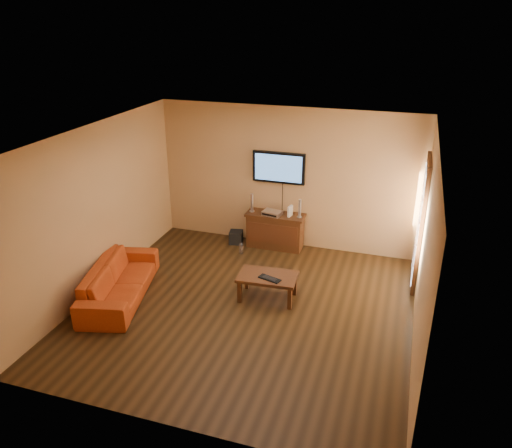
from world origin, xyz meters
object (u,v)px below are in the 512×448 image
at_px(coffee_table, 268,279).
at_px(keyboard, 270,279).
at_px(game_console, 290,211).
at_px(av_receiver, 272,213).
at_px(sofa, 119,275).
at_px(media_console, 275,230).
at_px(speaker_left, 252,203).
at_px(bottle, 241,248).
at_px(speaker_right, 300,209).
at_px(subwoofer, 236,237).
at_px(television, 279,168).

relative_size(coffee_table, keyboard, 2.50).
bearing_deg(game_console, av_receiver, -158.23).
height_order(coffee_table, sofa, sofa).
height_order(media_console, keyboard, media_console).
distance_m(speaker_left, bottle, 0.89).
distance_m(speaker_left, speaker_right, 0.94).
bearing_deg(bottle, media_console, 42.64).
bearing_deg(subwoofer, television, 7.29).
bearing_deg(subwoofer, game_console, -7.03).
bearing_deg(bottle, keyboard, -56.21).
xyz_separation_m(media_console, coffee_table, (0.40, -1.87, 0.01)).
bearing_deg(media_console, bottle, -137.36).
bearing_deg(coffee_table, media_console, 102.09).
xyz_separation_m(television, subwoofer, (-0.78, -0.25, -1.44)).
distance_m(av_receiver, keyboard, 2.01).
height_order(coffee_table, speaker_left, speaker_left).
bearing_deg(speaker_right, subwoofer, -176.87).
relative_size(speaker_right, bottle, 1.58).
bearing_deg(subwoofer, coffee_table, -67.15).
distance_m(speaker_right, keyboard, 2.01).
height_order(av_receiver, bottle, av_receiver).
xyz_separation_m(media_console, game_console, (0.29, -0.01, 0.44)).
bearing_deg(coffee_table, bottle, 123.95).
xyz_separation_m(media_console, subwoofer, (-0.78, -0.07, -0.22)).
height_order(speaker_left, speaker_right, speaker_left).
xyz_separation_m(television, speaker_left, (-0.47, -0.18, -0.71)).
bearing_deg(keyboard, sofa, -166.24).
distance_m(game_console, subwoofer, 1.26).
bearing_deg(bottle, television, 51.45).
distance_m(television, speaker_right, 0.87).
bearing_deg(speaker_left, sofa, -118.89).
bearing_deg(sofa, television, -48.52).
height_order(television, av_receiver, television).
bearing_deg(av_receiver, speaker_left, -175.51).
height_order(television, sofa, television).
relative_size(game_console, subwoofer, 0.82).
height_order(sofa, speaker_right, speaker_right).
height_order(av_receiver, keyboard, av_receiver).
bearing_deg(television, sofa, -124.55).
bearing_deg(subwoofer, av_receiver, -8.82).
bearing_deg(game_console, speaker_right, 15.23).
distance_m(coffee_table, subwoofer, 2.16).
distance_m(media_console, game_console, 0.53).
distance_m(av_receiver, subwoofer, 0.95).
xyz_separation_m(media_console, speaker_right, (0.47, -0.01, 0.51)).
xyz_separation_m(speaker_left, speaker_right, (0.94, -0.00, -0.00)).
bearing_deg(keyboard, coffee_table, 121.56).
bearing_deg(av_receiver, television, 89.40).
xyz_separation_m(speaker_right, av_receiver, (-0.52, -0.05, -0.13)).
relative_size(av_receiver, keyboard, 0.91).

